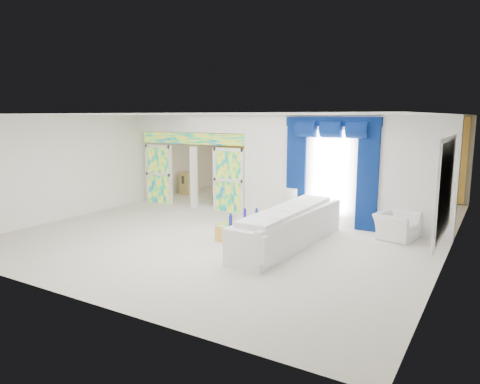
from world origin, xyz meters
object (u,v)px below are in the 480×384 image
Objects in this scene: coffee_table at (245,227)px; console_table at (301,216)px; white_sofa at (289,229)px; grand_piano at (249,186)px; armchair at (397,226)px.

console_table is (0.70, 1.92, -0.01)m from coffee_table.
grand_piano is (-3.77, 4.78, 0.05)m from white_sofa.
armchair is at bearing 46.38° from white_sofa.
coffee_table is 3.73m from armchair.
white_sofa is at bearing 145.17° from armchair.
console_table is (-0.65, 2.22, -0.20)m from white_sofa.
coffee_table is at bearing -109.95° from console_table.
coffee_table is 1.57× the size of console_table.
coffee_table is at bearing -54.42° from grand_piano.
armchair is (2.01, 1.90, -0.06)m from white_sofa.
grand_piano reaches higher than white_sofa.
grand_piano is at bearing 131.23° from white_sofa.
armchair is (3.36, 1.60, 0.12)m from coffee_table.
console_table is at bearing -32.28° from grand_piano.
console_table is at bearing 70.05° from coffee_table.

